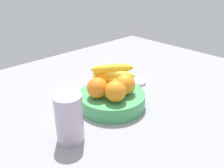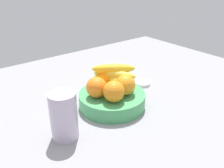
{
  "view_description": "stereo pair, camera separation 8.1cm",
  "coord_description": "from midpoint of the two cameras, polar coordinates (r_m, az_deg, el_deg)",
  "views": [
    {
      "loc": [
        57.32,
        60.17,
        50.37
      ],
      "look_at": [
        -0.75,
        -0.61,
        9.73
      ],
      "focal_mm": 38.7,
      "sensor_mm": 36.0,
      "label": 1
    },
    {
      "loc": [
        51.18,
        65.49,
        50.37
      ],
      "look_at": [
        -0.75,
        -0.61,
        9.73
      ],
      "focal_mm": 38.7,
      "sensor_mm": 36.0,
      "label": 2
    }
  ],
  "objects": [
    {
      "name": "orange_front_right",
      "position": [
        0.93,
        0.63,
        -0.14
      ],
      "size": [
        7.98,
        7.98,
        7.98
      ],
      "primitive_type": "sphere",
      "color": "orange",
      "rests_on": "fruit_bowl"
    },
    {
      "name": "orange_back_left",
      "position": [
        0.98,
        -4.27,
        1.11
      ],
      "size": [
        7.98,
        7.98,
        7.98
      ],
      "primitive_type": "sphere",
      "color": "orange",
      "rests_on": "fruit_bowl"
    },
    {
      "name": "fruit_bowl",
      "position": [
        0.96,
        -2.42,
        -3.73
      ],
      "size": [
        26.27,
        26.27,
        5.73
      ],
      "primitive_type": "cylinder",
      "color": "#459F5D",
      "rests_on": "ground_plane"
    },
    {
      "name": "orange_center",
      "position": [
        0.99,
        -0.75,
        1.44
      ],
      "size": [
        7.98,
        7.98,
        7.98
      ],
      "primitive_type": "sphere",
      "color": "orange",
      "rests_on": "fruit_bowl"
    },
    {
      "name": "orange_front_left",
      "position": [
        0.88,
        -1.83,
        -1.81
      ],
      "size": [
        7.98,
        7.98,
        7.98
      ],
      "primitive_type": "sphere",
      "color": "orange",
      "rests_on": "fruit_bowl"
    },
    {
      "name": "ground_plane",
      "position": [
        0.98,
        -2.46,
        -6.23
      ],
      "size": [
        180.0,
        140.0,
        3.0
      ],
      "primitive_type": "cube",
      "color": "gray"
    },
    {
      "name": "orange_back_right",
      "position": [
        0.91,
        -6.06,
        -0.98
      ],
      "size": [
        7.98,
        7.98,
        7.98
      ],
      "primitive_type": "sphere",
      "color": "orange",
      "rests_on": "fruit_bowl"
    },
    {
      "name": "banana_bunch",
      "position": [
        0.96,
        -2.33,
        1.54
      ],
      "size": [
        16.12,
        17.86,
        10.6
      ],
      "color": "yellow",
      "rests_on": "fruit_bowl"
    },
    {
      "name": "thermos_tumbler",
      "position": [
        0.78,
        -13.08,
        -7.96
      ],
      "size": [
        8.81,
        8.81,
        16.01
      ],
      "primitive_type": "cylinder",
      "color": "#BEADC5",
      "rests_on": "ground_plane"
    },
    {
      "name": "jar_lid",
      "position": [
        1.16,
        4.24,
        0.41
      ],
      "size": [
        7.15,
        7.15,
        1.37
      ],
      "primitive_type": "cylinder",
      "color": "white",
      "rests_on": "ground_plane"
    }
  ]
}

